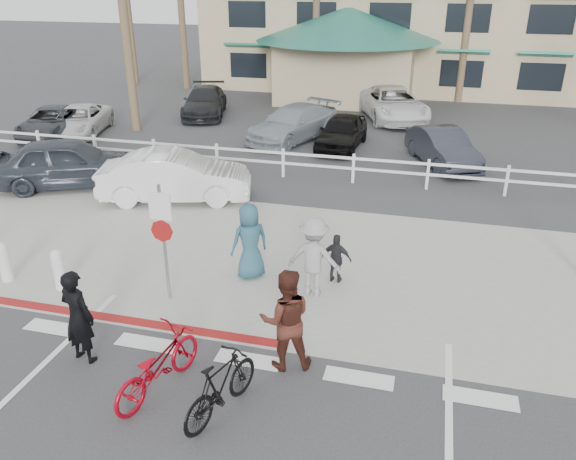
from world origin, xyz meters
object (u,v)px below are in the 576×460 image
(car_white_sedan, at_px, (175,177))
(car_red_compact, at_px, (69,163))
(sign_post, at_px, (164,238))
(bike_red, at_px, (157,365))
(bike_black, at_px, (221,386))

(car_white_sedan, relative_size, car_red_compact, 0.96)
(sign_post, relative_size, car_red_compact, 0.61)
(sign_post, distance_m, car_red_compact, 8.41)
(sign_post, height_order, car_white_sedan, sign_post)
(car_white_sedan, bearing_deg, sign_post, -172.94)
(bike_red, height_order, car_red_compact, car_red_compact)
(sign_post, height_order, bike_red, sign_post)
(bike_black, bearing_deg, sign_post, -33.44)
(sign_post, xyz_separation_m, car_red_compact, (-6.18, 5.67, -0.64))
(sign_post, bearing_deg, car_white_sedan, 113.28)
(bike_black, relative_size, car_red_compact, 0.37)
(bike_black, distance_m, car_white_sedan, 9.57)
(bike_black, xyz_separation_m, car_white_sedan, (-4.64, 8.37, 0.23))
(sign_post, bearing_deg, bike_black, -51.93)
(car_white_sedan, bearing_deg, car_red_compact, 69.94)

